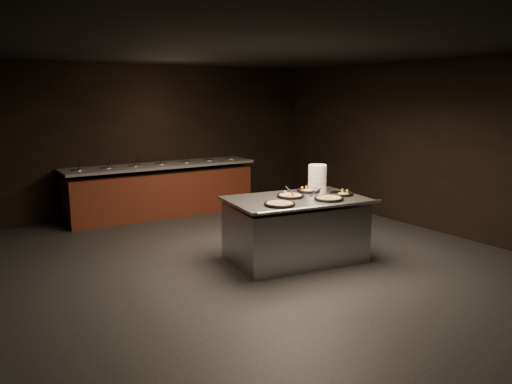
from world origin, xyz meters
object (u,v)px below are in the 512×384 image
(plate_stack, at_px, (317,178))
(pan_veggie_whole, at_px, (280,204))
(serving_counter, at_px, (295,230))
(pan_cheese_whole, at_px, (290,196))

(plate_stack, bearing_deg, pan_veggie_whole, -152.46)
(serving_counter, height_order, plate_stack, plate_stack)
(pan_veggie_whole, bearing_deg, pan_cheese_whole, 39.31)
(plate_stack, bearing_deg, serving_counter, -154.62)
(serving_counter, xyz_separation_m, plate_stack, (0.63, 0.30, 0.65))
(serving_counter, xyz_separation_m, pan_veggie_whole, (-0.46, -0.27, 0.49))
(serving_counter, distance_m, pan_veggie_whole, 0.72)
(pan_veggie_whole, distance_m, pan_cheese_whole, 0.57)
(pan_veggie_whole, relative_size, pan_cheese_whole, 1.08)
(serving_counter, relative_size, pan_cheese_whole, 5.26)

